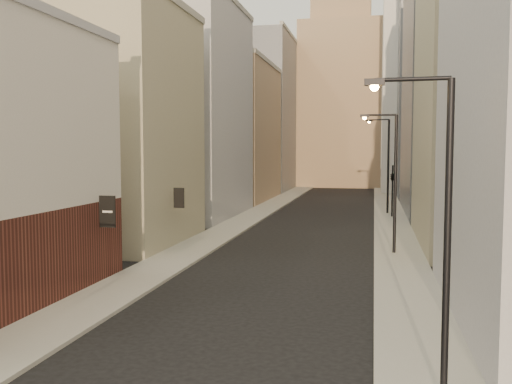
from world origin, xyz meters
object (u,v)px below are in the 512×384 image
clock_tower (341,86)px  streetlamp_mid (392,175)px  streetlamp_near (439,221)px  streetlamp_far (386,160)px  traffic_light_right (393,178)px  white_tower (410,67)px

clock_tower → streetlamp_mid: 68.38m
clock_tower → streetlamp_mid: bearing=-84.0°
streetlamp_near → streetlamp_far: 43.37m
traffic_light_right → white_tower: bearing=-106.4°
traffic_light_right → streetlamp_near: bearing=79.1°
streetlamp_near → traffic_light_right: streetlamp_near is taller
white_tower → streetlamp_near: white_tower is taller
streetlamp_mid → streetlamp_far: size_ratio=0.91×
white_tower → traffic_light_right: bearing=-95.7°
streetlamp_near → streetlamp_mid: streetlamp_mid is taller
clock_tower → traffic_light_right: size_ratio=8.98×
clock_tower → streetlamp_far: (7.07, -44.55, -12.21)m
streetlamp_near → streetlamp_mid: 21.10m
streetlamp_near → streetlamp_far: streetlamp_far is taller
streetlamp_mid → clock_tower: bearing=91.0°
clock_tower → streetlamp_mid: clock_tower is taller
white_tower → streetlamp_mid: 54.71m
clock_tower → white_tower: size_ratio=1.08×
streetlamp_far → streetlamp_mid: bearing=-67.4°
clock_tower → white_tower: 17.83m
streetlamp_mid → white_tower: bearing=80.7°
white_tower → streetlamp_far: (-3.93, -30.55, -13.18)m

